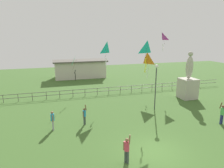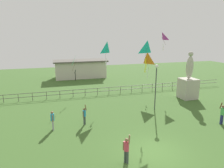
{
  "view_description": "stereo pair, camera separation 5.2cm",
  "coord_description": "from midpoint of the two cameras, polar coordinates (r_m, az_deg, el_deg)",
  "views": [
    {
      "loc": [
        -6.14,
        -10.87,
        7.54
      ],
      "look_at": [
        -0.99,
        6.49,
        3.21
      ],
      "focal_mm": 32.77,
      "sensor_mm": 36.0,
      "label": 1
    },
    {
      "loc": [
        -6.09,
        -10.89,
        7.54
      ],
      "look_at": [
        -0.99,
        6.49,
        3.21
      ],
      "focal_mm": 32.77,
      "sensor_mm": 36.0,
      "label": 2
    }
  ],
  "objects": [
    {
      "name": "kite_2",
      "position": [
        22.71,
        -1.24,
        9.98
      ],
      "size": [
        1.17,
        0.96,
        2.67
      ],
      "color": "#19B2B2"
    },
    {
      "name": "kite_6",
      "position": [
        24.41,
        -9.83,
        6.44
      ],
      "size": [
        0.88,
        1.03,
        3.18
      ],
      "color": "#1EB759"
    },
    {
      "name": "kite_3",
      "position": [
        24.97,
        9.81,
        6.84
      ],
      "size": [
        1.07,
        1.26,
        3.2
      ],
      "color": "orange"
    },
    {
      "name": "statue_monument",
      "position": [
        26.47,
        20.53,
        -0.08
      ],
      "size": [
        1.87,
        1.87,
        5.7
      ],
      "color": "#B2AD9E",
      "rests_on": "ground_plane"
    },
    {
      "name": "waterfront_railing",
      "position": [
        26.43,
        -3.4,
        -1.74
      ],
      "size": [
        36.02,
        0.06,
        0.95
      ],
      "color": "#4C4742",
      "rests_on": "ground_plane"
    },
    {
      "name": "pavilion_building",
      "position": [
        37.66,
        -8.77,
        4.23
      ],
      "size": [
        9.48,
        4.15,
        3.18
      ],
      "color": "beige",
      "rests_on": "ground_plane"
    },
    {
      "name": "kite_0",
      "position": [
        18.73,
        9.89,
        9.82
      ],
      "size": [
        1.19,
        0.68,
        2.89
      ],
      "color": "#19B2B2"
    },
    {
      "name": "ground_plane",
      "position": [
        14.58,
        11.67,
        -18.01
      ],
      "size": [
        80.0,
        80.0,
        0.0
      ],
      "primitive_type": "plane",
      "color": "#3D6028"
    },
    {
      "name": "person_1",
      "position": [
        12.78,
        4.17,
        -17.53
      ],
      "size": [
        0.36,
        0.48,
        1.93
      ],
      "color": "#3F4C47",
      "rests_on": "ground_plane"
    },
    {
      "name": "person_3",
      "position": [
        20.17,
        28.49,
        -7.16
      ],
      "size": [
        0.53,
        0.32,
        2.0
      ],
      "color": "navy",
      "rests_on": "ground_plane"
    },
    {
      "name": "lamppost",
      "position": [
        20.97,
        12.28,
        1.77
      ],
      "size": [
        0.36,
        0.36,
        4.73
      ],
      "color": "#38383D",
      "rests_on": "ground_plane"
    },
    {
      "name": "person_0",
      "position": [
        17.43,
        -16.18,
        -9.42
      ],
      "size": [
        0.3,
        0.49,
        1.61
      ],
      "color": "#99999E",
      "rests_on": "ground_plane"
    },
    {
      "name": "kite_5",
      "position": [
        28.12,
        13.78,
        12.55
      ],
      "size": [
        1.04,
        1.15,
        2.32
      ],
      "color": "#B22DB2"
    },
    {
      "name": "person_4",
      "position": [
        17.89,
        -7.64,
        -8.54
      ],
      "size": [
        0.39,
        0.39,
        1.75
      ],
      "color": "#3F4C47",
      "rests_on": "ground_plane"
    }
  ]
}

